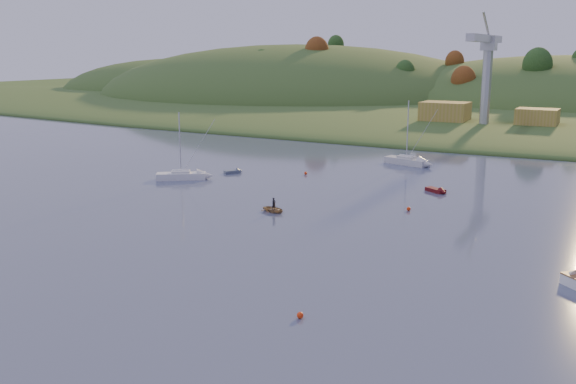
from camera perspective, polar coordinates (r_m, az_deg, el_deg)
The scene contains 20 objects.
ground at distance 50.10m, azimuth -16.95°, elevation -10.58°, with size 500.00×500.00×0.00m, color #3E4966.
far_shore at distance 264.51m, azimuth 21.63°, elevation 7.37°, with size 620.00×220.00×1.50m, color #355321.
shore_slope at distance 200.44m, azimuth 19.13°, elevation 6.23°, with size 640.00×150.00×7.00m, color #355321.
hill_left_far at distance 314.28m, azimuth -9.39°, elevation 8.73°, with size 120.00×100.00×32.00m, color #355321.
hill_left at distance 263.36m, azimuth 0.74°, elevation 8.22°, with size 170.00×140.00×44.00m, color #355321.
hill_center at distance 243.56m, azimuth 23.33°, elevation 6.88°, with size 140.00×120.00×36.00m, color #355321.
hillside_trees at distance 220.10m, azimuth 20.05°, elevation 6.66°, with size 280.00×50.00×32.00m, color #193F16, non-canonical shape.
wharf at distance 157.34m, azimuth 18.19°, elevation 5.23°, with size 42.00×16.00×2.40m, color slate.
shed_west at distance 160.84m, azimuth 13.77°, elevation 6.93°, with size 11.00×8.00×4.80m, color #A88F38.
shed_east at distance 157.72m, azimuth 21.27°, elevation 6.19°, with size 9.00×7.00×4.00m, color #A88F38.
dock_crane at distance 153.39m, azimuth 17.22°, elevation 11.12°, with size 3.20×28.00×20.30m.
sailboat_near at distance 99.07m, azimuth -9.48°, elevation 1.50°, with size 7.36×5.96×10.24m.
sailboat_far at distance 112.67m, azimuth 10.48°, elevation 2.78°, with size 8.27×4.49×10.99m.
canoe at distance 77.96m, azimuth -1.27°, elevation -1.55°, with size 2.27×3.18×0.66m, color #9F8157.
paddler at distance 77.85m, azimuth -1.27°, elevation -1.24°, with size 0.56×0.37×1.53m, color black.
red_tender at distance 90.87m, azimuth 13.26°, elevation 0.08°, with size 3.68×2.91×1.22m.
grey_dinghy at distance 103.46m, azimuth -4.67°, elevation 1.83°, with size 2.70×3.10×1.13m.
buoy_0 at distance 47.67m, azimuth 1.08°, elevation -10.90°, with size 0.50×0.50×0.50m, color #EF350C.
buoy_1 at distance 79.90m, azimuth 10.68°, elevation -1.48°, with size 0.50×0.50×0.50m, color #EF350C.
buoy_2 at distance 101.63m, azimuth 1.59°, elevation 1.69°, with size 0.50×0.50×0.50m, color #EF350C.
Camera 1 is at (33.84, -31.64, 19.08)m, focal length 40.00 mm.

